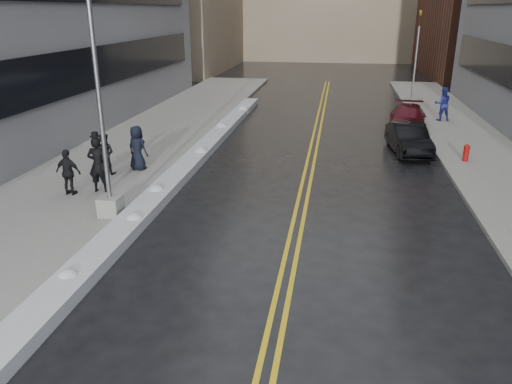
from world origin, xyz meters
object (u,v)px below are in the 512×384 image
at_px(fire_hydrant, 466,152).
at_px(car_maroon, 408,118).
at_px(pedestrian_d, 68,172).
at_px(pedestrian_b, 104,154).
at_px(pedestrian_fedora, 98,165).
at_px(pedestrian_c, 137,148).
at_px(car_black, 409,139).
at_px(lamppost, 104,141).
at_px(traffic_signal, 416,54).
at_px(pedestrian_east, 443,104).

relative_size(fire_hydrant, car_maroon, 0.16).
distance_m(pedestrian_d, car_maroon, 17.92).
bearing_deg(pedestrian_b, pedestrian_fedora, 105.12).
bearing_deg(car_maroon, pedestrian_c, -133.40).
bearing_deg(car_black, pedestrian_d, -153.81).
bearing_deg(pedestrian_fedora, lamppost, 116.70).
bearing_deg(pedestrian_d, traffic_signal, -118.04).
xyz_separation_m(fire_hydrant, pedestrian_fedora, (-13.59, -6.03, 0.59)).
height_order(pedestrian_d, car_maroon, pedestrian_d).
relative_size(lamppost, car_black, 1.90).
distance_m(lamppost, car_maroon, 17.72).
bearing_deg(pedestrian_d, pedestrian_east, -128.80).
height_order(fire_hydrant, pedestrian_fedora, pedestrian_fedora).
distance_m(traffic_signal, car_black, 12.95).
xyz_separation_m(pedestrian_b, pedestrian_c, (1.04, 0.76, 0.08)).
bearing_deg(pedestrian_c, pedestrian_east, -120.00).
bearing_deg(pedestrian_fedora, fire_hydrant, -162.69).
xyz_separation_m(pedestrian_fedora, car_black, (11.39, 7.49, -0.48)).
height_order(pedestrian_fedora, pedestrian_b, pedestrian_fedora).
height_order(pedestrian_fedora, pedestrian_east, pedestrian_fedora).
bearing_deg(lamppost, pedestrian_east, 52.13).
height_order(lamppost, pedestrian_fedora, lamppost).
bearing_deg(car_maroon, lamppost, -119.61).
relative_size(traffic_signal, pedestrian_east, 3.14).
relative_size(pedestrian_c, car_black, 0.44).
bearing_deg(traffic_signal, fire_hydrant, -87.95).
xyz_separation_m(pedestrian_c, pedestrian_d, (-1.23, -3.14, -0.08)).
height_order(pedestrian_fedora, pedestrian_c, pedestrian_fedora).
distance_m(pedestrian_c, pedestrian_east, 18.07).
bearing_deg(car_black, lamppost, -143.60).
xyz_separation_m(pedestrian_fedora, pedestrian_east, (14.06, 14.45, -0.03)).
distance_m(fire_hydrant, pedestrian_d, 15.87).
xyz_separation_m(lamppost, fire_hydrant, (12.30, 8.00, -1.98)).
height_order(car_black, car_maroon, car_maroon).
distance_m(fire_hydrant, pedestrian_b, 14.87).
bearing_deg(pedestrian_east, pedestrian_fedora, 39.15).
bearing_deg(fire_hydrant, pedestrian_b, -163.94).
distance_m(pedestrian_east, car_maroon, 3.22).
relative_size(traffic_signal, pedestrian_c, 3.37).
bearing_deg(pedestrian_b, car_maroon, -145.66).
height_order(lamppost, fire_hydrant, lamppost).
bearing_deg(pedestrian_b, pedestrian_d, 80.63).
distance_m(lamppost, pedestrian_c, 4.98).
distance_m(lamppost, pedestrian_d, 3.09).
relative_size(lamppost, car_maroon, 1.65).
height_order(lamppost, pedestrian_c, lamppost).
relative_size(fire_hydrant, car_black, 0.18).
relative_size(pedestrian_d, car_maroon, 0.35).
distance_m(pedestrian_b, pedestrian_c, 1.29).
xyz_separation_m(fire_hydrant, car_maroon, (-1.71, 6.08, 0.12)).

